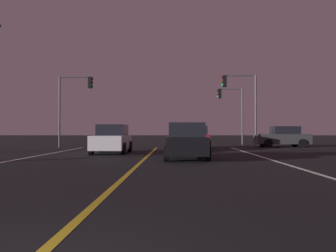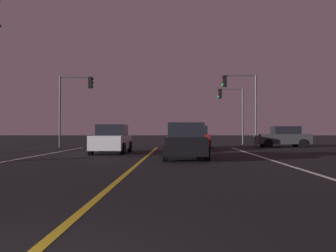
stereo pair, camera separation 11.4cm
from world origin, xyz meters
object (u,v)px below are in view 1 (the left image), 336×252
Objects in this scene: car_lead_same_lane at (186,142)px; traffic_light_near_right at (240,94)px; traffic_light_far_right at (230,103)px; car_crossing_side at (283,137)px; car_oncoming at (112,139)px; car_ahead_far at (195,138)px; traffic_light_near_left at (75,95)px.

traffic_light_near_right is at bearing -22.24° from car_lead_same_lane.
traffic_light_far_right is at bearing -15.79° from car_lead_same_lane.
car_lead_same_lane is at bearing 56.06° from car_crossing_side.
car_crossing_side and car_oncoming have the same top height.
car_ahead_far is 7.54m from car_oncoming.
traffic_light_near_left is (-13.21, -0.00, -0.05)m from traffic_light_near_right.
traffic_light_near_right is 1.01× the size of traffic_light_near_left.
traffic_light_near_left reaches higher than car_oncoming.
car_oncoming is at bearing 45.90° from car_lead_same_lane.
traffic_light_near_left is at bearing 79.33° from car_ahead_far.
car_crossing_side is (8.33, 12.38, 0.00)m from car_lead_same_lane.
traffic_light_far_right is at bearing -27.40° from car_ahead_far.
traffic_light_near_right is 1.07× the size of traffic_light_far_right.
car_lead_same_lane is 1.00× the size of car_ahead_far.
car_lead_same_lane and car_oncoming have the same top height.
car_crossing_side is at bearing 3.51° from traffic_light_near_left.
traffic_light_near_left reaches higher than car_lead_same_lane.
traffic_light_far_right is at bearing 144.63° from car_oncoming.
traffic_light_far_right is (13.33, 5.50, -0.24)m from traffic_light_near_left.
car_lead_same_lane and car_ahead_far have the same top height.
traffic_light_near_left is (-9.55, 1.80, 3.39)m from car_ahead_far.
car_lead_same_lane is at bearing -52.93° from traffic_light_near_left.
car_lead_same_lane is 0.80× the size of traffic_light_far_right.
traffic_light_near_right is at bearing 0.00° from traffic_light_near_left.
traffic_light_far_right is (3.78, 7.30, 3.15)m from car_ahead_far.
car_crossing_side is 0.74× the size of traffic_light_near_right.
traffic_light_far_right is (4.76, 16.84, 3.15)m from car_lead_same_lane.
car_ahead_far is at bearing -10.67° from traffic_light_near_left.
traffic_light_far_right is (0.12, 5.50, -0.29)m from traffic_light_near_right.
car_lead_same_lane is 0.74× the size of traffic_light_near_right.
car_lead_same_lane is at bearing 67.76° from traffic_light_near_right.
traffic_light_near_right is (8.90, 7.21, 3.44)m from car_oncoming.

